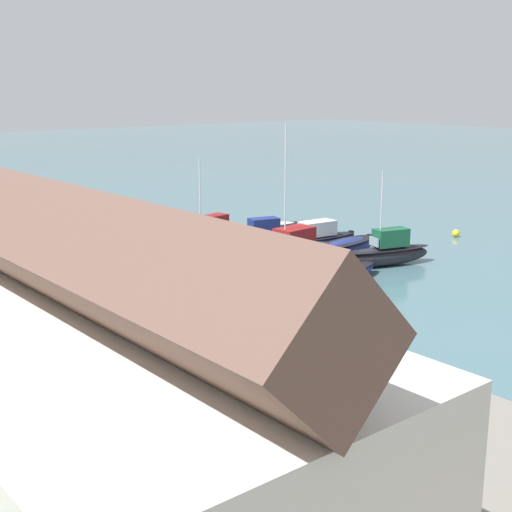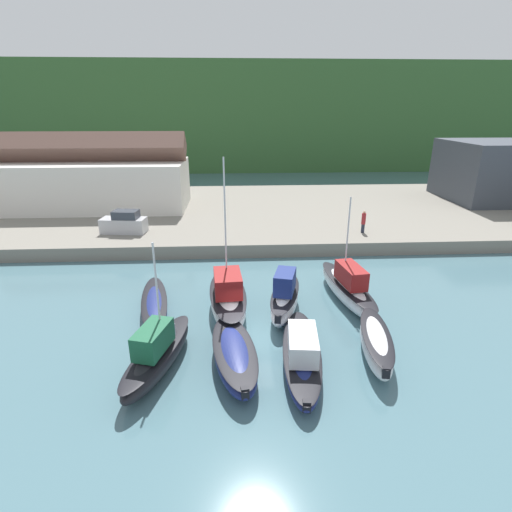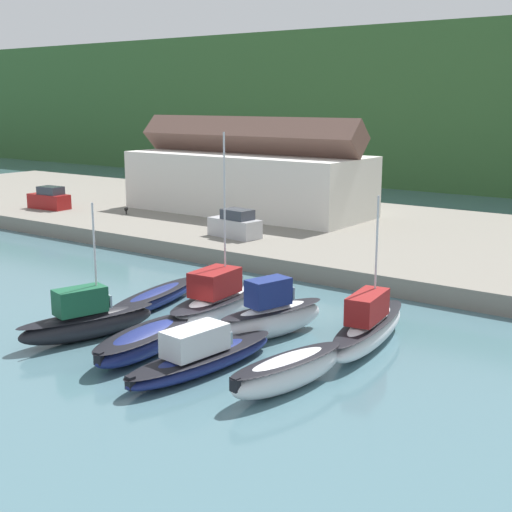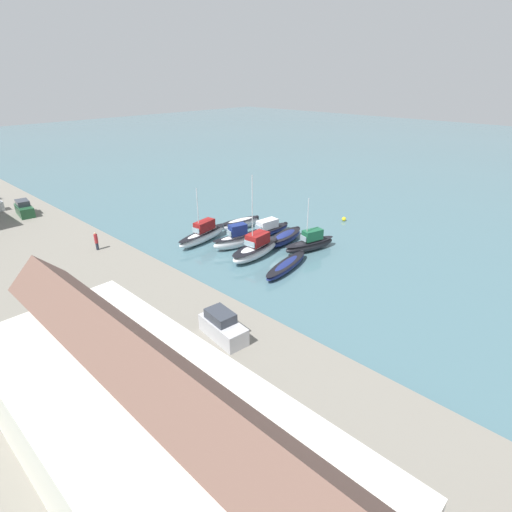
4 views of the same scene
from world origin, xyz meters
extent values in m
plane|color=#476B75|center=(0.00, 0.00, 0.00)|extent=(320.00, 320.00, 0.00)
cube|color=silver|center=(-18.06, 27.92, 3.93)|extent=(22.85, 8.97, 5.42)
cube|color=brown|center=(-18.06, 27.92, 8.33)|extent=(23.31, 3.37, 3.37)
ellipsoid|color=navy|center=(-6.18, 3.49, 0.47)|extent=(2.97, 8.10, 0.94)
ellipsoid|color=black|center=(-6.18, 3.49, 0.80)|extent=(3.06, 8.27, 0.12)
cube|color=black|center=(-5.51, -0.22, 0.65)|extent=(0.40, 0.34, 0.56)
ellipsoid|color=silver|center=(-1.41, 3.38, 0.80)|extent=(2.82, 7.78, 1.60)
ellipsoid|color=black|center=(-1.41, 3.38, 1.36)|extent=(2.92, 7.94, 0.12)
cube|color=maroon|center=(-1.38, 3.00, 2.25)|extent=(1.88, 2.79, 1.30)
cube|color=#8CA5B2|center=(-1.49, 4.48, 2.05)|extent=(1.51, 0.22, 0.65)
cylinder|color=silver|center=(-1.45, 3.95, 5.75)|extent=(0.10, 0.10, 8.30)
ellipsoid|color=silver|center=(2.29, 3.03, 0.85)|extent=(3.10, 6.28, 1.69)
ellipsoid|color=black|center=(2.29, 3.03, 1.44)|extent=(3.19, 6.42, 0.12)
cube|color=navy|center=(2.21, 2.74, 2.35)|extent=(1.68, 2.36, 1.32)
cube|color=#8CA5B2|center=(2.52, 3.91, 2.16)|extent=(1.04, 0.37, 0.66)
cube|color=black|center=(1.53, 0.24, 1.18)|extent=(0.42, 0.36, 0.56)
ellipsoid|color=white|center=(6.78, 4.59, 0.73)|extent=(2.78, 8.39, 1.46)
ellipsoid|color=black|center=(6.78, 4.59, 1.24)|extent=(2.87, 8.57, 0.12)
cube|color=maroon|center=(6.84, 4.18, 2.09)|extent=(1.62, 3.03, 1.26)
cube|color=#8CA5B2|center=(6.61, 5.76, 1.90)|extent=(1.11, 0.26, 0.63)
cylinder|color=silver|center=(6.69, 5.20, 4.31)|extent=(0.10, 0.10, 5.71)
ellipsoid|color=black|center=(-4.87, -2.55, 0.69)|extent=(3.42, 7.16, 1.38)
ellipsoid|color=black|center=(-4.87, -2.55, 1.17)|extent=(3.52, 7.31, 0.12)
cube|color=#195638|center=(-4.96, -2.88, 2.00)|extent=(1.81, 2.68, 1.25)
cube|color=#8CA5B2|center=(-4.59, -1.56, 1.82)|extent=(1.06, 0.39, 0.62)
cylinder|color=silver|center=(-4.73, -2.04, 4.04)|extent=(0.10, 0.10, 5.32)
ellipsoid|color=navy|center=(-1.02, -2.52, 0.63)|extent=(2.99, 6.93, 1.26)
ellipsoid|color=black|center=(-1.02, -2.52, 1.07)|extent=(3.10, 7.08, 0.12)
cube|color=black|center=(-0.56, -5.67, 0.88)|extent=(0.40, 0.33, 0.56)
ellipsoid|color=navy|center=(2.47, -2.53, 0.48)|extent=(2.75, 8.33, 0.95)
ellipsoid|color=black|center=(2.47, -2.53, 0.81)|extent=(2.84, 8.51, 0.12)
cube|color=silver|center=(2.43, -2.94, 1.52)|extent=(1.71, 3.00, 1.14)
cube|color=#8CA5B2|center=(2.59, -1.36, 1.35)|extent=(1.28, 0.24, 0.57)
cube|color=black|center=(2.06, -6.39, 0.67)|extent=(0.39, 0.32, 0.56)
ellipsoid|color=silver|center=(6.55, -2.00, 0.76)|extent=(2.48, 6.20, 1.51)
ellipsoid|color=black|center=(6.55, -2.00, 1.29)|extent=(2.56, 6.33, 0.12)
cube|color=black|center=(6.05, -4.82, 1.06)|extent=(0.40, 0.34, 0.56)
cube|color=#B7B7BC|center=(-11.53, 17.65, 1.92)|extent=(4.39, 2.31, 1.40)
cube|color=#333842|center=(-11.22, 17.61, 3.00)|extent=(2.48, 1.81, 0.76)
cylinder|color=#232838|center=(11.46, 16.32, 1.64)|extent=(0.32, 0.32, 0.85)
cylinder|color=maroon|center=(11.46, 16.32, 2.59)|extent=(0.40, 0.40, 1.05)
sphere|color=tan|center=(11.46, 16.32, 3.24)|extent=(0.24, 0.24, 0.24)
cylinder|color=black|center=(-26.31, 20.42, 1.36)|extent=(0.12, 0.12, 0.28)
ellipsoid|color=black|center=(-26.31, 20.42, 1.68)|extent=(0.71, 0.82, 0.36)
sphere|color=black|center=(-26.10, 20.12, 1.79)|extent=(0.22, 0.22, 0.22)
sphere|color=yellow|center=(-2.13, -14.70, 0.31)|extent=(0.62, 0.62, 0.62)
camera|label=1|loc=(-36.69, 35.46, 12.35)|focal=50.00mm
camera|label=2|loc=(-0.86, -19.94, 12.68)|focal=28.00mm
camera|label=3|loc=(21.52, -24.53, 11.51)|focal=50.00mm
camera|label=4|loc=(-30.82, 34.36, 19.83)|focal=28.00mm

